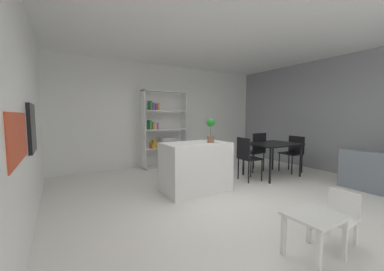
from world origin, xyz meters
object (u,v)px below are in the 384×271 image
Objects in this scene: child_chair_right at (340,215)px; dining_chair_island_side at (247,155)px; dining_chair_window_side at (293,150)px; potted_plant_on_island at (211,128)px; open_bookshelf at (163,131)px; kitchen_island at (196,167)px; child_table at (314,222)px; dining_chair_far at (256,149)px; built_in_oven at (32,128)px; dining_table at (272,146)px.

child_chair_right is 0.62× the size of dining_chair_island_side.
dining_chair_window_side is at bearing 127.58° from child_chair_right.
open_bookshelf is (0.05, 2.30, -0.19)m from potted_plant_on_island.
child_chair_right is at bearing -87.87° from open_bookshelf.
kitchen_island is 2.09× the size of child_chair_right.
child_table is (-0.04, -2.31, -0.09)m from kitchen_island.
potted_plant_on_island reaches higher than child_chair_right.
dining_chair_far is at bearing 12.40° from kitchen_island.
kitchen_island is 2.24m from open_bookshelf.
dining_chair_island_side is (3.74, 0.04, -0.69)m from built_in_oven.
potted_plant_on_island is at bearing -82.67° from dining_chair_window_side.
dining_table reaches higher than child_table.
built_in_oven is 0.30× the size of open_bookshelf.
kitchen_island is 0.77m from potted_plant_on_island.
open_bookshelf is at bearing 129.25° from dining_table.
built_in_oven is 4.60m from dining_chair_far.
kitchen_island is at bearing 1.25° from built_in_oven.
kitchen_island is at bearing -85.67° from dining_chair_window_side.
dining_chair_island_side is (0.83, 2.29, 0.24)m from child_chair_right.
kitchen_island is at bearing -174.88° from child_chair_right.
potted_plant_on_island is at bearing 82.62° from child_table.
dining_chair_window_side is (0.78, -0.01, -0.15)m from dining_table.
dining_chair_far is (-0.00, 0.47, -0.12)m from dining_table.
open_bookshelf is at bearing 38.82° from built_in_oven.
dining_table is at bearing -50.75° from open_bookshelf.
kitchen_island reaches higher than child_table.
dining_chair_far is (4.52, 0.51, -0.68)m from built_in_oven.
potted_plant_on_island is (2.70, -0.08, -0.09)m from built_in_oven.
built_in_oven is at bearing 9.11° from dining_chair_far.
built_in_oven reaches higher than child_chair_right.
child_chair_right is (0.49, 0.01, -0.04)m from child_table.
built_in_oven reaches higher than dining_table.
built_in_oven is at bearing -133.58° from child_chair_right.
dining_chair_island_side is (1.04, 0.13, -0.61)m from potted_plant_on_island.
child_table is at bearing 55.42° from dining_chair_far.
built_in_oven reaches higher than potted_plant_on_island.
dining_table is (1.61, 2.28, 0.37)m from child_chair_right.
child_table is 0.45× the size of dining_table.
dining_table is at bearing 47.36° from child_table.
built_in_oven is 1.19× the size of child_table.
kitchen_island is at bearing 94.96° from dining_chair_island_side.
open_bookshelf is at bearing 85.80° from child_table.
potted_plant_on_island is 2.00m from dining_chair_far.
kitchen_island is 2.34× the size of child_table.
child_table is at bearing -42.93° from built_in_oven.
dining_chair_island_side is at bearing -85.74° from dining_chair_window_side.
open_bookshelf is 4.51m from child_chair_right.
dining_chair_window_side reaches higher than dining_table.
open_bookshelf is 2.11× the size of dining_chair_far.
dining_table reaches higher than child_chair_right.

